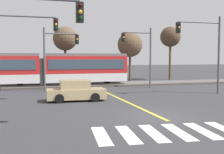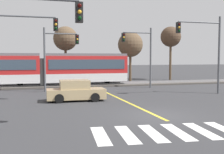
# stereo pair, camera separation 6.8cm
# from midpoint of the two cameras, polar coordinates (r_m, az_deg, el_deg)

# --- Properties ---
(ground_plane) EXTENTS (200.00, 200.00, 0.00)m
(ground_plane) POSITION_cam_midpoint_polar(r_m,az_deg,el_deg) (15.56, 9.07, -7.75)
(ground_plane) COLOR #333335
(track_bed) EXTENTS (120.00, 4.00, 0.18)m
(track_bed) POSITION_cam_midpoint_polar(r_m,az_deg,el_deg) (31.75, -4.11, -1.59)
(track_bed) COLOR #4C4742
(track_bed) RESTS_ON ground
(rail_near) EXTENTS (120.00, 0.08, 0.10)m
(rail_near) POSITION_cam_midpoint_polar(r_m,az_deg,el_deg) (31.04, -3.84, -1.45)
(rail_near) COLOR #939399
(rail_near) RESTS_ON track_bed
(rail_far) EXTENTS (120.00, 0.08, 0.10)m
(rail_far) POSITION_cam_midpoint_polar(r_m,az_deg,el_deg) (32.44, -4.37, -1.22)
(rail_far) COLOR #939399
(rail_far) RESTS_ON track_bed
(light_rail_tram) EXTENTS (18.50, 2.64, 3.43)m
(light_rail_tram) POSITION_cam_midpoint_polar(r_m,az_deg,el_deg) (30.97, -13.99, 1.80)
(light_rail_tram) COLOR silver
(light_rail_tram) RESTS_ON track_bed
(crosswalk_stripe_0) EXTENTS (0.85, 2.84, 0.01)m
(crosswalk_stripe_0) POSITION_cam_midpoint_polar(r_m,az_deg,el_deg) (11.58, -2.20, -11.79)
(crosswalk_stripe_0) COLOR silver
(crosswalk_stripe_0) RESTS_ON ground
(crosswalk_stripe_1) EXTENTS (0.85, 2.84, 0.01)m
(crosswalk_stripe_1) POSITION_cam_midpoint_polar(r_m,az_deg,el_deg) (11.77, 3.23, -11.52)
(crosswalk_stripe_1) COLOR silver
(crosswalk_stripe_1) RESTS_ON ground
(crosswalk_stripe_2) EXTENTS (0.85, 2.84, 0.01)m
(crosswalk_stripe_2) POSITION_cam_midpoint_polar(r_m,az_deg,el_deg) (12.06, 8.42, -11.18)
(crosswalk_stripe_2) COLOR silver
(crosswalk_stripe_2) RESTS_ON ground
(crosswalk_stripe_3) EXTENTS (0.85, 2.84, 0.01)m
(crosswalk_stripe_3) POSITION_cam_midpoint_polar(r_m,az_deg,el_deg) (12.44, 13.32, -10.77)
(crosswalk_stripe_3) COLOR silver
(crosswalk_stripe_3) RESTS_ON ground
(crosswalk_stripe_4) EXTENTS (0.85, 2.84, 0.01)m
(crosswalk_stripe_4) POSITION_cam_midpoint_polar(r_m,az_deg,el_deg) (12.91, 17.88, -10.32)
(crosswalk_stripe_4) COLOR silver
(crosswalk_stripe_4) RESTS_ON ground
(lane_centre_line) EXTENTS (0.20, 16.51, 0.01)m
(lane_centre_line) POSITION_cam_midpoint_polar(r_m,az_deg,el_deg) (21.89, 1.42, -4.30)
(lane_centre_line) COLOR gold
(lane_centre_line) RESTS_ON ground
(sedan_crossing) EXTENTS (4.26, 2.03, 1.52)m
(sedan_crossing) POSITION_cam_midpoint_polar(r_m,az_deg,el_deg) (20.65, -7.28, -2.88)
(sedan_crossing) COLOR tan
(sedan_crossing) RESTS_ON ground
(traffic_light_mid_left) EXTENTS (4.25, 0.38, 6.43)m
(traffic_light_mid_left) POSITION_cam_midpoint_polar(r_m,az_deg,el_deg) (20.47, -18.57, 6.88)
(traffic_light_mid_left) COLOR #515459
(traffic_light_mid_left) RESTS_ON ground
(traffic_light_far_left) EXTENTS (3.25, 0.38, 5.89)m
(traffic_light_far_left) POSITION_cam_midpoint_polar(r_m,az_deg,el_deg) (26.52, -11.14, 5.35)
(traffic_light_far_left) COLOR #515459
(traffic_light_far_left) RESTS_ON ground
(traffic_light_mid_right) EXTENTS (4.25, 0.38, 6.70)m
(traffic_light_mid_right) POSITION_cam_midpoint_polar(r_m,az_deg,el_deg) (25.48, 18.57, 6.52)
(traffic_light_mid_right) COLOR #515459
(traffic_light_mid_right) RESTS_ON ground
(traffic_light_far_right) EXTENTS (3.25, 0.38, 6.22)m
(traffic_light_far_right) POSITION_cam_midpoint_polar(r_m,az_deg,el_deg) (29.16, 6.05, 5.67)
(traffic_light_far_right) COLOR #515459
(traffic_light_far_right) RESTS_ON ground
(traffic_light_near_left) EXTENTS (3.75, 0.38, 6.06)m
(traffic_light_near_left) POSITION_cam_midpoint_polar(r_m,az_deg,el_deg) (12.48, -16.84, 7.77)
(traffic_light_near_left) COLOR #515459
(traffic_light_near_left) RESTS_ON ground
(bare_tree_west) EXTENTS (3.09, 3.09, 7.14)m
(bare_tree_west) POSITION_cam_midpoint_polar(r_m,az_deg,el_deg) (36.67, -9.40, 7.64)
(bare_tree_west) COLOR brown
(bare_tree_west) RESTS_ON ground
(bare_tree_east) EXTENTS (3.37, 3.37, 6.60)m
(bare_tree_east) POSITION_cam_midpoint_polar(r_m,az_deg,el_deg) (38.03, 3.81, 6.56)
(bare_tree_east) COLOR brown
(bare_tree_east) RESTS_ON ground
(bare_tree_far_east) EXTENTS (2.85, 2.85, 7.52)m
(bare_tree_far_east) POSITION_cam_midpoint_polar(r_m,az_deg,el_deg) (40.70, 11.89, 7.91)
(bare_tree_far_east) COLOR brown
(bare_tree_far_east) RESTS_ON ground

